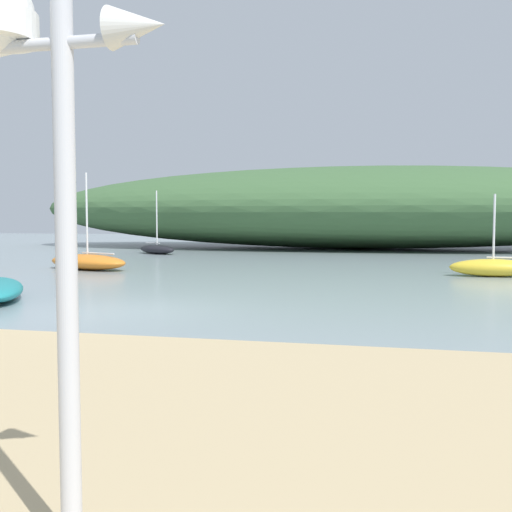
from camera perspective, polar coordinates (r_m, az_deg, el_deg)
ground_plane at (r=14.00m, az=-12.55°, el=-5.15°), size 120.00×120.00×0.00m
distant_hill at (r=42.47m, az=9.36°, el=4.58°), size 46.65×15.04×5.67m
mast_structure at (r=3.72m, az=-21.71°, el=15.94°), size 1.30×0.52×3.31m
sailboat_far_left at (r=25.48m, az=-15.77°, el=-0.52°), size 4.31×2.77×3.96m
sailboat_near_shore at (r=35.62m, az=-9.42°, el=0.67°), size 3.13×2.54×3.72m
sailboat_inner_mooring at (r=23.21m, az=21.69°, el=-1.02°), size 3.03×0.99×2.98m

